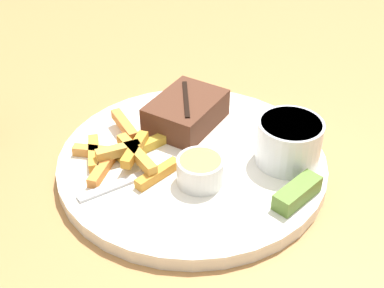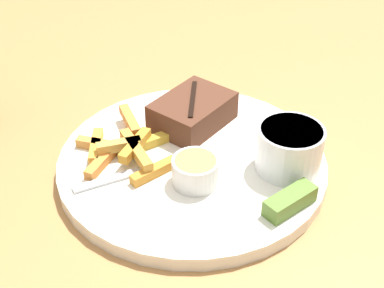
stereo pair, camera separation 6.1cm
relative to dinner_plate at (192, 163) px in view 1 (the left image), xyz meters
name	(u,v)px [view 1 (the left image)]	position (x,y,z in m)	size (l,w,h in m)	color
dining_table	(192,204)	(0.00, 0.00, -0.07)	(1.51, 1.56, 0.78)	#A87542
dinner_plate	(192,163)	(0.00, 0.00, 0.00)	(0.33, 0.33, 0.02)	silver
steak_portion	(186,112)	(0.06, 0.05, 0.03)	(0.11, 0.08, 0.04)	#512D1E
fries_pile	(125,152)	(-0.05, 0.07, 0.02)	(0.14, 0.13, 0.02)	gold
coleslaw_cup	(289,140)	(0.06, -0.10, 0.04)	(0.08, 0.08, 0.05)	white
dipping_sauce_cup	(200,170)	(-0.03, -0.03, 0.03)	(0.05, 0.05, 0.03)	silver
pickle_spear	(296,194)	(0.00, -0.14, 0.02)	(0.07, 0.03, 0.02)	#567A2D
fork_utensil	(128,181)	(-0.08, 0.04, 0.01)	(0.13, 0.07, 0.00)	#B7B7BC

